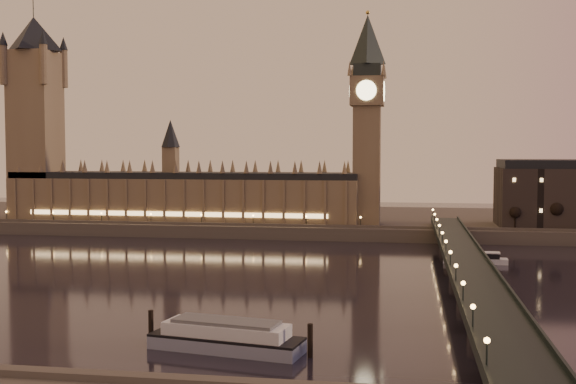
# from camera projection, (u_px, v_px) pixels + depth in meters

# --- Properties ---
(ground) EXTENTS (700.00, 700.00, 0.00)m
(ground) POSITION_uv_depth(u_px,v_px,m) (187.00, 276.00, 244.47)
(ground) COLOR black
(ground) RESTS_ON ground
(far_embankment) EXTENTS (560.00, 130.00, 6.00)m
(far_embankment) POSITION_uv_depth(u_px,v_px,m) (328.00, 221.00, 401.89)
(far_embankment) COLOR #423D35
(far_embankment) RESTS_ON ground
(palace_of_westminster) EXTENTS (180.00, 26.62, 52.00)m
(palace_of_westminster) POSITION_uv_depth(u_px,v_px,m) (182.00, 191.00, 368.84)
(palace_of_westminster) COLOR brown
(palace_of_westminster) RESTS_ON ground
(victoria_tower) EXTENTS (31.68, 31.68, 118.00)m
(victoria_tower) POSITION_uv_depth(u_px,v_px,m) (35.00, 106.00, 379.19)
(victoria_tower) COLOR brown
(victoria_tower) RESTS_ON ground
(big_ben) EXTENTS (17.68, 17.68, 104.00)m
(big_ben) POSITION_uv_depth(u_px,v_px,m) (367.00, 106.00, 350.93)
(big_ben) COLOR brown
(big_ben) RESTS_ON ground
(westminster_bridge) EXTENTS (13.20, 260.00, 15.30)m
(westminster_bridge) POSITION_uv_depth(u_px,v_px,m) (464.00, 268.00, 229.21)
(westminster_bridge) COLOR black
(westminster_bridge) RESTS_ON ground
(bare_tree_0) EXTENTS (5.49, 5.49, 11.16)m
(bare_tree_0) POSITION_uv_depth(u_px,v_px,m) (517.00, 212.00, 330.81)
(bare_tree_0) COLOR black
(bare_tree_0) RESTS_ON ground
(bare_tree_1) EXTENTS (5.49, 5.49, 11.16)m
(bare_tree_1) POSITION_uv_depth(u_px,v_px,m) (555.00, 212.00, 328.06)
(bare_tree_1) COLOR black
(bare_tree_1) RESTS_ON ground
(cruise_boat_b) EXTENTS (24.00, 7.18, 4.38)m
(cruise_boat_b) POSITION_uv_depth(u_px,v_px,m) (475.00, 258.00, 272.66)
(cruise_boat_b) COLOR silver
(cruise_boat_b) RESTS_ON ground
(moored_barge) EXTENTS (38.21, 15.17, 7.11)m
(moored_barge) POSITION_uv_depth(u_px,v_px,m) (226.00, 337.00, 154.94)
(moored_barge) COLOR gray
(moored_barge) RESTS_ON ground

